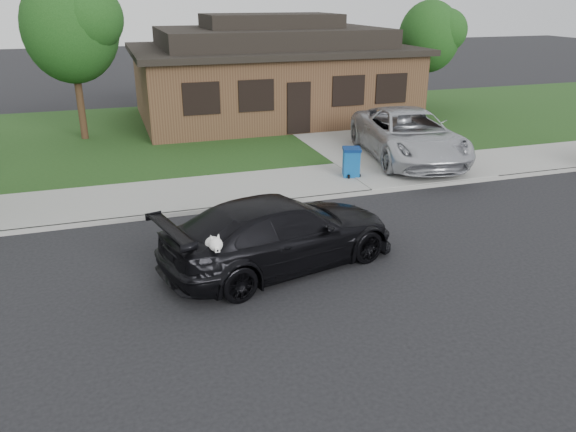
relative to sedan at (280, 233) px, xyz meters
name	(u,v)px	position (x,y,z in m)	size (l,w,h in m)	color
ground	(290,259)	(0.28, 0.20, -0.78)	(120.00, 120.00, 0.00)	black
sidewalk	(239,189)	(0.28, 5.20, -0.72)	(60.00, 3.00, 0.12)	gray
curb	(251,205)	(0.28, 3.70, -0.72)	(60.00, 0.12, 0.12)	gray
lawn	(196,132)	(0.28, 13.20, -0.71)	(60.00, 13.00, 0.13)	#193814
driveway	(352,137)	(6.28, 10.20, -0.71)	(4.50, 13.00, 0.14)	gray
sedan	(280,233)	(0.00, 0.00, 0.00)	(5.71, 3.45, 1.55)	black
minivan	(409,135)	(6.74, 6.45, 0.21)	(2.82, 6.11, 1.70)	silver
recycling_bin	(351,162)	(4.01, 5.21, -0.19)	(0.69, 0.69, 0.93)	#0D4A8F
house	(271,73)	(4.28, 15.19, 1.36)	(12.60, 8.60, 4.65)	#422B1C
tree_0	(75,26)	(-4.05, 13.07, 3.70)	(3.78, 3.60, 6.34)	#332114
tree_1	(433,35)	(12.42, 14.59, 2.94)	(3.15, 3.00, 5.25)	#332114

